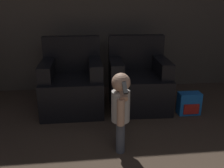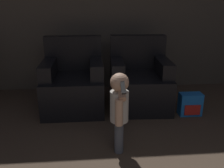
# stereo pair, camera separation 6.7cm
# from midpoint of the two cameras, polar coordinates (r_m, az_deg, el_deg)

# --- Properties ---
(wall_back) EXTENTS (8.40, 0.05, 2.60)m
(wall_back) POSITION_cam_midpoint_polar(r_m,az_deg,el_deg) (3.99, 2.20, 17.39)
(wall_back) COLOR #51493F
(wall_back) RESTS_ON ground_plane
(armchair_left) EXTENTS (0.77, 0.81, 0.93)m
(armchair_left) POSITION_cam_midpoint_polar(r_m,az_deg,el_deg) (3.35, -8.20, 0.03)
(armchair_left) COLOR black
(armchair_left) RESTS_ON ground_plane
(armchair_right) EXTENTS (0.81, 0.84, 0.93)m
(armchair_right) POSITION_cam_midpoint_polar(r_m,az_deg,el_deg) (3.41, 6.79, 0.44)
(armchair_right) COLOR black
(armchair_right) RESTS_ON ground_plane
(person_toddler) EXTENTS (0.17, 0.31, 0.78)m
(person_toddler) POSITION_cam_midpoint_polar(r_m,az_deg,el_deg) (2.32, 2.54, -5.17)
(person_toddler) COLOR #474C56
(person_toddler) RESTS_ON ground_plane
(toy_backpack) EXTENTS (0.28, 0.17, 0.29)m
(toy_backpack) POSITION_cam_midpoint_polar(r_m,az_deg,el_deg) (3.33, 18.01, -4.46)
(toy_backpack) COLOR blue
(toy_backpack) RESTS_ON ground_plane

